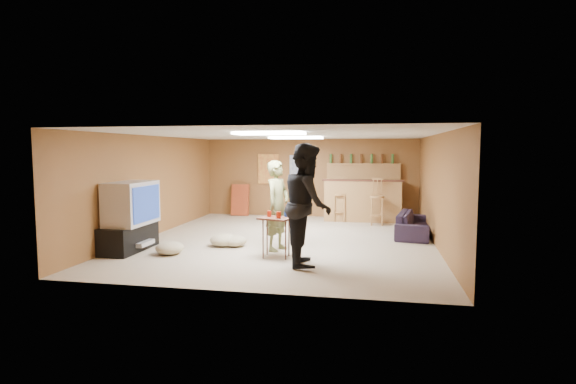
% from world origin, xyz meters
% --- Properties ---
extents(ground, '(7.00, 7.00, 0.00)m').
position_xyz_m(ground, '(0.00, 0.00, 0.00)').
color(ground, tan).
rests_on(ground, ground).
extents(ceiling, '(6.00, 7.00, 0.02)m').
position_xyz_m(ceiling, '(0.00, 0.00, 2.20)').
color(ceiling, silver).
rests_on(ceiling, ground).
extents(wall_back, '(6.00, 0.02, 2.20)m').
position_xyz_m(wall_back, '(0.00, 3.50, 1.10)').
color(wall_back, brown).
rests_on(wall_back, ground).
extents(wall_front, '(6.00, 0.02, 2.20)m').
position_xyz_m(wall_front, '(0.00, -3.50, 1.10)').
color(wall_front, brown).
rests_on(wall_front, ground).
extents(wall_left, '(0.02, 7.00, 2.20)m').
position_xyz_m(wall_left, '(-3.00, 0.00, 1.10)').
color(wall_left, brown).
rests_on(wall_left, ground).
extents(wall_right, '(0.02, 7.00, 2.20)m').
position_xyz_m(wall_right, '(3.00, 0.00, 1.10)').
color(wall_right, brown).
rests_on(wall_right, ground).
extents(tv_stand, '(0.55, 1.30, 0.50)m').
position_xyz_m(tv_stand, '(-2.72, -1.50, 0.25)').
color(tv_stand, black).
rests_on(tv_stand, ground).
extents(dvd_box, '(0.35, 0.50, 0.08)m').
position_xyz_m(dvd_box, '(-2.50, -1.50, 0.15)').
color(dvd_box, '#B2B2B7').
rests_on(dvd_box, tv_stand).
extents(tv_body, '(0.60, 1.10, 0.80)m').
position_xyz_m(tv_body, '(-2.65, -1.50, 0.90)').
color(tv_body, '#B2B2B7').
rests_on(tv_body, tv_stand).
extents(tv_screen, '(0.02, 0.95, 0.65)m').
position_xyz_m(tv_screen, '(-2.34, -1.50, 0.90)').
color(tv_screen, navy).
rests_on(tv_screen, tv_body).
extents(bar_counter, '(2.00, 0.60, 1.10)m').
position_xyz_m(bar_counter, '(1.50, 2.95, 0.55)').
color(bar_counter, olive).
rests_on(bar_counter, ground).
extents(bar_lip, '(2.10, 0.12, 0.05)m').
position_xyz_m(bar_lip, '(1.50, 2.70, 1.10)').
color(bar_lip, '#442115').
rests_on(bar_lip, bar_counter).
extents(bar_shelf, '(2.00, 0.18, 0.05)m').
position_xyz_m(bar_shelf, '(1.50, 3.40, 1.50)').
color(bar_shelf, olive).
rests_on(bar_shelf, bar_backing).
extents(bar_backing, '(2.00, 0.14, 0.60)m').
position_xyz_m(bar_backing, '(1.50, 3.42, 1.20)').
color(bar_backing, olive).
rests_on(bar_backing, bar_counter).
extents(poster_left, '(0.60, 0.03, 0.85)m').
position_xyz_m(poster_left, '(-1.20, 3.46, 1.35)').
color(poster_left, '#BF3F26').
rests_on(poster_left, wall_back).
extents(poster_right, '(0.55, 0.03, 0.80)m').
position_xyz_m(poster_right, '(-0.30, 3.46, 1.35)').
color(poster_right, '#334C99').
rests_on(poster_right, wall_back).
extents(folding_chair_stack, '(0.50, 0.26, 0.91)m').
position_xyz_m(folding_chair_stack, '(-2.00, 3.30, 0.45)').
color(folding_chair_stack, '#A03C1D').
rests_on(folding_chair_stack, ground).
extents(ceiling_panel_front, '(1.20, 0.60, 0.04)m').
position_xyz_m(ceiling_panel_front, '(0.00, -1.50, 2.17)').
color(ceiling_panel_front, white).
rests_on(ceiling_panel_front, ceiling).
extents(ceiling_panel_back, '(1.20, 0.60, 0.04)m').
position_xyz_m(ceiling_panel_back, '(0.00, 1.20, 2.17)').
color(ceiling_panel_back, white).
rests_on(ceiling_panel_back, ceiling).
extents(person_olive, '(0.58, 0.72, 1.69)m').
position_xyz_m(person_olive, '(0.02, -0.94, 0.85)').
color(person_olive, olive).
rests_on(person_olive, ground).
extents(person_black, '(0.92, 1.10, 2.00)m').
position_xyz_m(person_black, '(0.72, -1.90, 1.00)').
color(person_black, black).
rests_on(person_black, ground).
extents(sofa, '(0.98, 1.86, 0.52)m').
position_xyz_m(sofa, '(2.70, 1.04, 0.26)').
color(sofa, black).
rests_on(sofa, ground).
extents(tray_table, '(0.65, 0.58, 0.71)m').
position_xyz_m(tray_table, '(0.11, -1.50, 0.35)').
color(tray_table, '#442115').
rests_on(tray_table, ground).
extents(cup_red_near, '(0.10, 0.10, 0.10)m').
position_xyz_m(cup_red_near, '(-0.03, -1.42, 0.76)').
color(cup_red_near, '#A4200A').
rests_on(cup_red_near, tray_table).
extents(cup_red_far, '(0.08, 0.08, 0.12)m').
position_xyz_m(cup_red_far, '(0.18, -1.59, 0.77)').
color(cup_red_far, '#A4200A').
rests_on(cup_red_far, tray_table).
extents(cup_blue, '(0.09, 0.09, 0.10)m').
position_xyz_m(cup_blue, '(0.27, -1.37, 0.76)').
color(cup_blue, navy).
rests_on(cup_blue, tray_table).
extents(bar_stool_left, '(0.38, 0.38, 1.06)m').
position_xyz_m(bar_stool_left, '(0.91, 2.75, 0.53)').
color(bar_stool_left, olive).
rests_on(bar_stool_left, ground).
extents(bar_stool_right, '(0.51, 0.51, 1.27)m').
position_xyz_m(bar_stool_right, '(1.88, 2.33, 0.63)').
color(bar_stool_right, olive).
rests_on(bar_stool_right, ground).
extents(cushion_near_tv, '(0.57, 0.57, 0.24)m').
position_xyz_m(cushion_near_tv, '(-1.10, -0.78, 0.12)').
color(cushion_near_tv, tan).
rests_on(cushion_near_tv, ground).
extents(cushion_mid, '(0.58, 0.58, 0.21)m').
position_xyz_m(cushion_mid, '(-0.88, -0.77, 0.11)').
color(cushion_mid, tan).
rests_on(cushion_mid, ground).
extents(cushion_far, '(0.60, 0.60, 0.23)m').
position_xyz_m(cushion_far, '(-1.84, -1.64, 0.12)').
color(cushion_far, tan).
rests_on(cushion_far, ground).
extents(bottle_row, '(1.76, 0.08, 0.26)m').
position_xyz_m(bottle_row, '(1.44, 3.38, 1.65)').
color(bottle_row, '#3F7233').
rests_on(bottle_row, bar_shelf).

